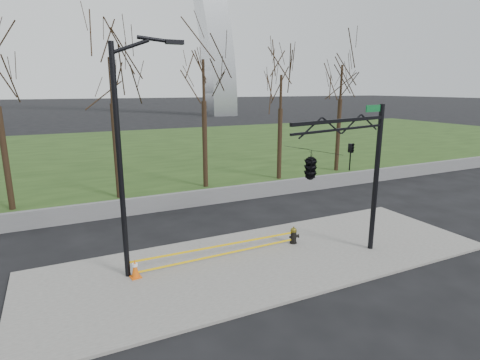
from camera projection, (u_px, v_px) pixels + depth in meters
name	position (u px, v px, depth m)	size (l,w,h in m)	color
ground	(268.00, 260.00, 15.10)	(500.00, 500.00, 0.00)	black
sidewalk	(268.00, 259.00, 15.09)	(18.00, 6.00, 0.10)	slate
grass_strip	(129.00, 150.00, 41.34)	(120.00, 40.00, 0.06)	#223B15
guardrail	(198.00, 198.00, 22.00)	(60.00, 0.30, 0.90)	#59595B
tree_row	(113.00, 122.00, 22.90)	(38.33, 4.00, 9.23)	black
fire_hydrant	(294.00, 236.00, 16.44)	(0.47, 0.30, 0.75)	black
traffic_cone	(135.00, 268.00, 13.45)	(0.39, 0.39, 0.68)	#DE570B
street_light	(126.00, 147.00, 12.68)	(2.39, 0.30, 8.21)	black
traffic_signal_mast	(326.00, 162.00, 13.06)	(4.98, 2.54, 6.00)	black
caution_tape	(220.00, 250.00, 14.98)	(6.92, 0.27, 0.39)	#E9B70C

